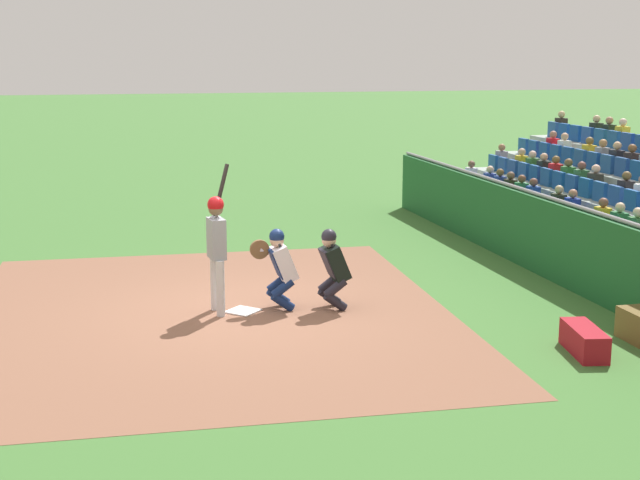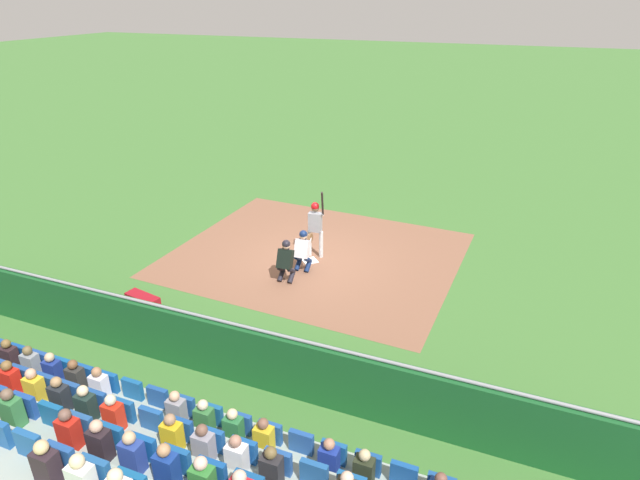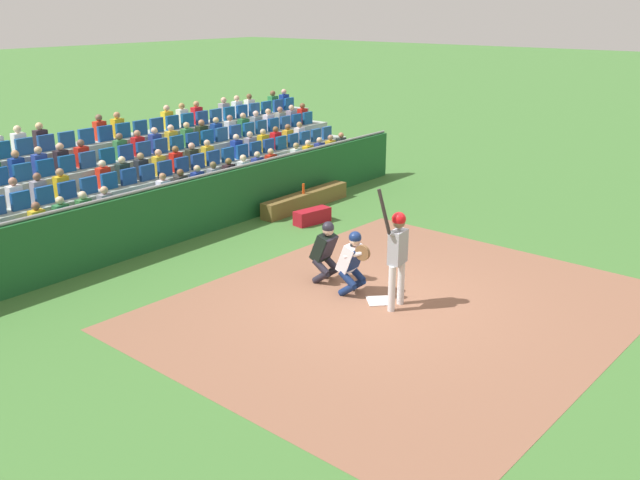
{
  "view_description": "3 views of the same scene",
  "coord_description": "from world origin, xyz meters",
  "views": [
    {
      "loc": [
        -13.35,
        2.06,
        3.92
      ],
      "look_at": [
        -0.57,
        -1.09,
        1.2
      ],
      "focal_mm": 50.54,
      "sensor_mm": 36.0,
      "label": 1
    },
    {
      "loc": [
        5.79,
        -13.49,
        7.61
      ],
      "look_at": [
        0.5,
        -0.39,
        0.99
      ],
      "focal_mm": 29.77,
      "sensor_mm": 36.0,
      "label": 2
    },
    {
      "loc": [
        10.09,
        6.62,
        5.29
      ],
      "look_at": [
        0.49,
        -1.03,
        1.13
      ],
      "focal_mm": 39.17,
      "sensor_mm": 36.0,
      "label": 3
    }
  ],
  "objects": [
    {
      "name": "home_plate_umpire",
      "position": [
        -0.15,
        -1.4,
        0.7
      ],
      "size": [
        0.48,
        0.47,
        1.29
      ],
      "color": "black",
      "rests_on": "ground_plane"
    },
    {
      "name": "water_bottle_on_bench",
      "position": [
        -3.9,
        -5.1,
        0.58
      ],
      "size": [
        0.07,
        0.07,
        0.28
      ],
      "primitive_type": "cylinder",
      "color": "#DA4515",
      "rests_on": "dugout_bench"
    },
    {
      "name": "ground_plane",
      "position": [
        0.0,
        0.0,
        0.0
      ],
      "size": [
        160.0,
        160.0,
        0.0
      ],
      "primitive_type": "plane",
      "color": "#3F7232"
    },
    {
      "name": "dugout_wall",
      "position": [
        0.0,
        -5.69,
        0.7
      ],
      "size": [
        17.29,
        0.24,
        1.45
      ],
      "color": "#195527",
      "rests_on": "ground_plane"
    },
    {
      "name": "equipment_duffel_bag",
      "position": [
        -3.06,
        -4.11,
        0.18
      ],
      "size": [
        1.04,
        0.53,
        0.36
      ],
      "primitive_type": "cube",
      "rotation": [
        0.0,
        0.0,
        -0.18
      ],
      "color": "maroon",
      "rests_on": "ground_plane"
    },
    {
      "name": "dugout_bench",
      "position": [
        -4.04,
        -5.14,
        0.22
      ],
      "size": [
        3.2,
        0.4,
        0.44
      ],
      "primitive_type": "cube",
      "color": "brown",
      "rests_on": "ground_plane"
    },
    {
      "name": "bleacher_stand",
      "position": [
        -0.02,
        -9.18,
        0.7
      ],
      "size": [
        19.35,
        3.44,
        2.42
      ],
      "color": "#95A399",
      "rests_on": "ground_plane"
    },
    {
      "name": "home_plate_marker",
      "position": [
        0.0,
        0.0,
        0.02
      ],
      "size": [
        0.62,
        0.62,
        0.02
      ],
      "primitive_type": "cube",
      "rotation": [
        0.0,
        0.0,
        0.79
      ],
      "color": "white",
      "rests_on": "infield_dirt_patch"
    },
    {
      "name": "batter_at_plate",
      "position": [
        0.04,
        0.38,
        1.14
      ],
      "size": [
        0.61,
        0.4,
        2.28
      ],
      "color": "silver",
      "rests_on": "ground_plane"
    },
    {
      "name": "catcher_crouching",
      "position": [
        0.04,
        -0.59,
        0.72
      ],
      "size": [
        0.47,
        0.72,
        1.3
      ],
      "color": "navy",
      "rests_on": "ground_plane"
    },
    {
      "name": "infield_dirt_patch",
      "position": [
        0.0,
        0.5,
        0.0
      ],
      "size": [
        9.01,
        7.66,
        0.01
      ],
      "primitive_type": "cube",
      "rotation": [
        0.0,
        0.0,
        -0.04
      ],
      "color": "brown",
      "rests_on": "ground_plane"
    }
  ]
}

